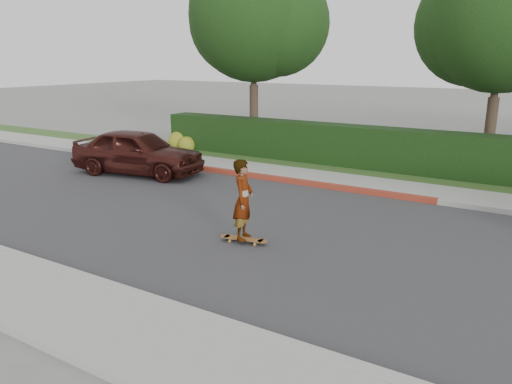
% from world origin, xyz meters
% --- Properties ---
extents(ground, '(120.00, 120.00, 0.00)m').
position_xyz_m(ground, '(0.00, 0.00, 0.00)').
color(ground, slate).
rests_on(ground, ground).
extents(road, '(60.00, 8.00, 0.01)m').
position_xyz_m(road, '(0.00, 0.00, 0.01)').
color(road, '#2D2D30').
rests_on(road, ground).
extents(curb_near, '(60.00, 0.20, 0.15)m').
position_xyz_m(curb_near, '(0.00, -4.10, 0.07)').
color(curb_near, '#9E9E99').
rests_on(curb_near, ground).
extents(sidewalk_near, '(60.00, 1.60, 0.12)m').
position_xyz_m(sidewalk_near, '(0.00, -5.00, 0.06)').
color(sidewalk_near, gray).
rests_on(sidewalk_near, ground).
extents(curb_far, '(60.00, 0.20, 0.15)m').
position_xyz_m(curb_far, '(0.00, 4.10, 0.07)').
color(curb_far, '#9E9E99').
rests_on(curb_far, ground).
extents(curb_red_section, '(12.00, 0.21, 0.15)m').
position_xyz_m(curb_red_section, '(-5.00, 4.10, 0.08)').
color(curb_red_section, maroon).
rests_on(curb_red_section, ground).
extents(sidewalk_far, '(60.00, 1.60, 0.12)m').
position_xyz_m(sidewalk_far, '(0.00, 5.00, 0.06)').
color(sidewalk_far, gray).
rests_on(sidewalk_far, ground).
extents(planting_strip, '(60.00, 1.60, 0.10)m').
position_xyz_m(planting_strip, '(0.00, 6.60, 0.05)').
color(planting_strip, '#2D4C1E').
rests_on(planting_strip, ground).
extents(hedge, '(15.00, 1.00, 1.50)m').
position_xyz_m(hedge, '(-3.00, 7.20, 0.75)').
color(hedge, black).
rests_on(hedge, ground).
extents(flowering_shrub, '(1.40, 1.00, 0.90)m').
position_xyz_m(flowering_shrub, '(-10.01, 6.74, 0.33)').
color(flowering_shrub, '#2D4C19').
rests_on(flowering_shrub, ground).
extents(tree_left, '(5.99, 5.21, 8.00)m').
position_xyz_m(tree_left, '(-7.51, 8.69, 5.26)').
color(tree_left, '#33261C').
rests_on(tree_left, ground).
extents(tree_center, '(5.66, 4.84, 7.44)m').
position_xyz_m(tree_center, '(1.49, 9.19, 4.90)').
color(tree_center, '#33261C').
rests_on(tree_center, ground).
extents(skateboard, '(1.07, 0.40, 0.10)m').
position_xyz_m(skateboard, '(-1.85, -1.03, 0.09)').
color(skateboard, '#B58031').
rests_on(skateboard, ground).
extents(skateboarder, '(0.56, 0.70, 1.69)m').
position_xyz_m(skateboarder, '(-1.85, -1.03, 0.95)').
color(skateboarder, white).
rests_on(skateboarder, skateboard).
extents(car_maroon, '(4.70, 2.54, 1.52)m').
position_xyz_m(car_maroon, '(-8.38, 2.58, 0.76)').
color(car_maroon, '#3C1713').
rests_on(car_maroon, ground).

